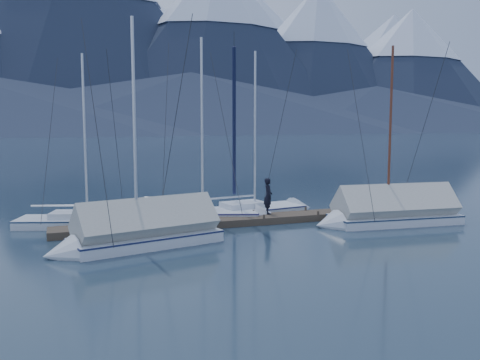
{
  "coord_description": "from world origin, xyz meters",
  "views": [
    {
      "loc": [
        -8.43,
        -21.39,
        4.98
      ],
      "look_at": [
        0.0,
        2.0,
        2.2
      ],
      "focal_mm": 38.0,
      "sensor_mm": 36.0,
      "label": 1
    }
  ],
  "objects_px": {
    "sailboat_open_mid": "(213,216)",
    "sailboat_open_right": "(263,211)",
    "sailboat_covered_far": "(134,236)",
    "sailboat_covered_near": "(385,215)",
    "person": "(268,196)",
    "sailboat_open_left": "(98,223)"
  },
  "relations": [
    {
      "from": "sailboat_open_left",
      "to": "sailboat_covered_far",
      "type": "height_order",
      "value": "sailboat_covered_far"
    },
    {
      "from": "sailboat_open_mid",
      "to": "person",
      "type": "relative_size",
      "value": 5.52
    },
    {
      "from": "sailboat_covered_near",
      "to": "sailboat_covered_far",
      "type": "height_order",
      "value": "sailboat_covered_far"
    },
    {
      "from": "sailboat_open_mid",
      "to": "sailboat_covered_near",
      "type": "height_order",
      "value": "sailboat_open_mid"
    },
    {
      "from": "sailboat_open_left",
      "to": "sailboat_covered_far",
      "type": "relative_size",
      "value": 0.91
    },
    {
      "from": "sailboat_open_right",
      "to": "sailboat_open_mid",
      "type": "bearing_deg",
      "value": -170.81
    },
    {
      "from": "sailboat_covered_near",
      "to": "sailboat_open_mid",
      "type": "bearing_deg",
      "value": 151.54
    },
    {
      "from": "sailboat_open_left",
      "to": "sailboat_open_mid",
      "type": "bearing_deg",
      "value": -1.61
    },
    {
      "from": "sailboat_open_mid",
      "to": "sailboat_covered_far",
      "type": "xyz_separation_m",
      "value": [
        -4.76,
        -4.7,
        0.31
      ]
    },
    {
      "from": "sailboat_covered_far",
      "to": "person",
      "type": "bearing_deg",
      "value": 25.44
    },
    {
      "from": "sailboat_open_mid",
      "to": "person",
      "type": "xyz_separation_m",
      "value": [
        2.6,
        -1.2,
        1.09
      ]
    },
    {
      "from": "sailboat_open_right",
      "to": "sailboat_covered_far",
      "type": "relative_size",
      "value": 0.96
    },
    {
      "from": "sailboat_covered_near",
      "to": "sailboat_open_left",
      "type": "bearing_deg",
      "value": 162.26
    },
    {
      "from": "sailboat_open_left",
      "to": "sailboat_open_right",
      "type": "bearing_deg",
      "value": 2.09
    },
    {
      "from": "sailboat_open_left",
      "to": "sailboat_covered_far",
      "type": "bearing_deg",
      "value": -77.82
    },
    {
      "from": "sailboat_covered_far",
      "to": "sailboat_covered_near",
      "type": "bearing_deg",
      "value": 2.61
    },
    {
      "from": "sailboat_covered_near",
      "to": "person",
      "type": "bearing_deg",
      "value": 149.68
    },
    {
      "from": "sailboat_open_mid",
      "to": "sailboat_open_right",
      "type": "relative_size",
      "value": 1.06
    },
    {
      "from": "person",
      "to": "sailboat_open_right",
      "type": "bearing_deg",
      "value": -1.63
    },
    {
      "from": "sailboat_open_mid",
      "to": "sailboat_covered_far",
      "type": "relative_size",
      "value": 1.02
    },
    {
      "from": "sailboat_open_left",
      "to": "person",
      "type": "bearing_deg",
      "value": -9.18
    },
    {
      "from": "sailboat_covered_near",
      "to": "sailboat_covered_far",
      "type": "bearing_deg",
      "value": -177.39
    }
  ]
}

